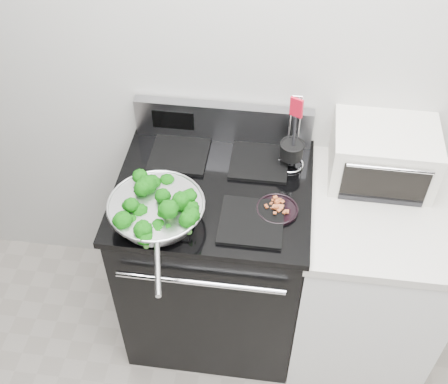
% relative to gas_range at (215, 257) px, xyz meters
% --- Properties ---
extents(back_wall, '(4.00, 0.02, 2.70)m').
position_rel_gas_range_xyz_m(back_wall, '(0.30, 0.34, 0.86)').
color(back_wall, beige).
rests_on(back_wall, ground).
extents(gas_range, '(0.79, 0.69, 1.13)m').
position_rel_gas_range_xyz_m(gas_range, '(0.00, 0.00, 0.00)').
color(gas_range, black).
rests_on(gas_range, floor).
extents(counter, '(0.62, 0.68, 0.92)m').
position_rel_gas_range_xyz_m(counter, '(0.68, -0.00, -0.03)').
color(counter, white).
rests_on(counter, floor).
extents(skillet, '(0.37, 0.57, 0.08)m').
position_rel_gas_range_xyz_m(skillet, '(-0.18, -0.21, 0.52)').
color(skillet, silver).
rests_on(skillet, gas_range).
extents(broccoli_pile, '(0.29, 0.29, 0.10)m').
position_rel_gas_range_xyz_m(broccoli_pile, '(-0.18, -0.20, 0.54)').
color(broccoli_pile, black).
rests_on(broccoli_pile, skillet).
extents(bacon_plate, '(0.16, 0.16, 0.04)m').
position_rel_gas_range_xyz_m(bacon_plate, '(0.26, -0.10, 0.48)').
color(bacon_plate, black).
rests_on(bacon_plate, gas_range).
extents(utensil_holder, '(0.11, 0.11, 0.35)m').
position_rel_gas_range_xyz_m(utensil_holder, '(0.30, 0.17, 0.53)').
color(utensil_holder, silver).
rests_on(utensil_holder, gas_range).
extents(toaster_oven, '(0.41, 0.32, 0.24)m').
position_rel_gas_range_xyz_m(toaster_oven, '(0.66, 0.18, 0.55)').
color(toaster_oven, white).
rests_on(toaster_oven, counter).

